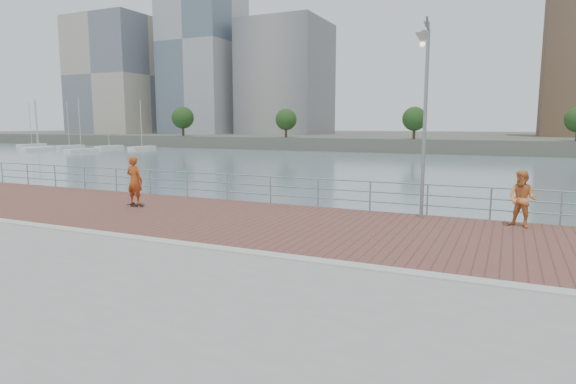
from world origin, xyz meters
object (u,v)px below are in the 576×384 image
at_px(street_lamp, 424,84).
at_px(bystander, 522,199).
at_px(skateboarder, 135,180).
at_px(guardrail, 343,191).

bearing_deg(street_lamp, bystander, 1.98).
xyz_separation_m(street_lamp, skateboarder, (-10.43, -1.98, -3.44)).
height_order(skateboarder, bystander, skateboarder).
relative_size(skateboarder, bystander, 1.06).
bearing_deg(guardrail, bystander, -8.05).
bearing_deg(guardrail, skateboarder, -158.50).
height_order(guardrail, skateboarder, skateboarder).
distance_m(street_lamp, bystander, 4.71).
xyz_separation_m(skateboarder, bystander, (13.50, 2.09, -0.13)).
bearing_deg(guardrail, street_lamp, -17.94).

